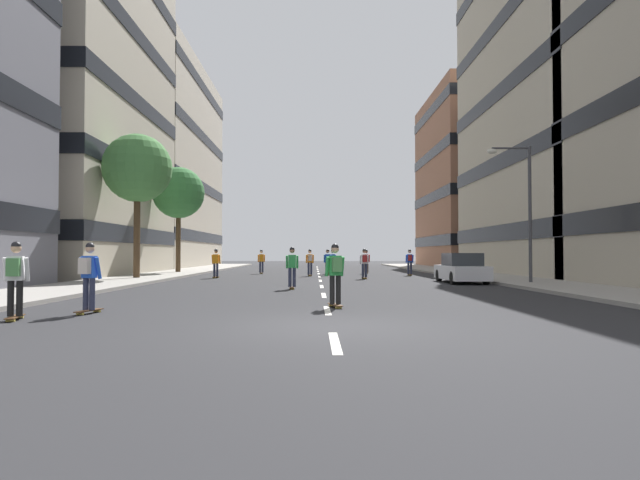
% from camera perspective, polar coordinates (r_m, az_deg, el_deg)
% --- Properties ---
extents(ground_plane, '(137.75, 137.75, 0.00)m').
position_cam_1_polar(ground_plane, '(33.90, -0.07, -4.00)').
color(ground_plane, '#28282B').
extents(sidewalk_left, '(3.98, 63.14, 0.14)m').
position_cam_1_polar(sidewalk_left, '(38.10, -15.94, -3.56)').
color(sidewalk_left, '#9E9991').
rests_on(sidewalk_left, ground_plane).
extents(sidewalk_right, '(3.98, 63.14, 0.14)m').
position_cam_1_polar(sidewalk_right, '(38.29, 15.62, -3.55)').
color(sidewalk_right, '#9E9991').
rests_on(sidewalk_right, ground_plane).
extents(lane_markings, '(0.16, 52.20, 0.01)m').
position_cam_1_polar(lane_markings, '(33.94, -0.07, -3.99)').
color(lane_markings, silver).
rests_on(lane_markings, ground_plane).
extents(building_left_mid, '(12.18, 17.86, 36.35)m').
position_cam_1_polar(building_left_mid, '(43.87, -26.81, 21.17)').
color(building_left_mid, '#B2A893').
rests_on(building_left_mid, ground_plane).
extents(building_left_far, '(12.18, 23.40, 21.69)m').
position_cam_1_polar(building_left_far, '(60.54, -18.16, 7.58)').
color(building_left_far, '#BCB29E').
rests_on(building_left_far, ground_plane).
extents(building_right_mid, '(12.18, 19.51, 24.16)m').
position_cam_1_polar(building_right_mid, '(42.23, 26.47, 13.33)').
color(building_right_mid, '#BCB29E').
rests_on(building_right_mid, ground_plane).
extents(building_right_far, '(12.18, 17.11, 18.78)m').
position_cam_1_polar(building_right_far, '(60.54, 17.47, 6.19)').
color(building_right_far, '#9E6B51').
rests_on(building_right_far, ground_plane).
extents(parked_car_near, '(1.82, 4.40, 1.52)m').
position_cam_1_polar(parked_car_near, '(27.80, 15.07, -3.07)').
color(parked_car_near, silver).
rests_on(parked_car_near, ground_plane).
extents(street_tree_near, '(3.86, 3.86, 8.13)m').
position_cam_1_polar(street_tree_near, '(31.81, -19.17, 7.29)').
color(street_tree_near, '#4C3823').
rests_on(street_tree_near, sidewalk_left).
extents(street_tree_mid, '(3.78, 3.78, 7.74)m').
position_cam_1_polar(street_tree_mid, '(40.39, -15.07, 4.91)').
color(street_tree_mid, '#4C3823').
rests_on(street_tree_mid, sidewalk_left).
extents(streetlamp_right, '(2.13, 0.30, 6.50)m').
position_cam_1_polar(streetlamp_right, '(26.97, 21.06, 4.24)').
color(streetlamp_right, '#3F3F44').
rests_on(streetlamp_right, sidewalk_right).
extents(skater_0, '(0.55, 0.91, 1.78)m').
position_cam_1_polar(skater_0, '(31.00, 4.83, -2.35)').
color(skater_0, brown).
rests_on(skater_0, ground_plane).
extents(skater_1, '(0.54, 0.91, 1.78)m').
position_cam_1_polar(skater_1, '(37.92, 0.81, -2.24)').
color(skater_1, brown).
rests_on(skater_1, ground_plane).
extents(skater_2, '(0.54, 0.91, 1.78)m').
position_cam_1_polar(skater_2, '(39.12, 5.04, -2.16)').
color(skater_2, brown).
rests_on(skater_2, ground_plane).
extents(skater_3, '(0.54, 0.91, 1.78)m').
position_cam_1_polar(skater_3, '(35.99, 0.86, -2.28)').
color(skater_3, brown).
rests_on(skater_3, ground_plane).
extents(skater_4, '(0.57, 0.92, 1.78)m').
position_cam_1_polar(skater_4, '(14.64, 1.68, -3.38)').
color(skater_4, brown).
rests_on(skater_4, ground_plane).
extents(skater_5, '(0.55, 0.92, 1.78)m').
position_cam_1_polar(skater_5, '(34.73, -1.10, -2.26)').
color(skater_5, brown).
rests_on(skater_5, ground_plane).
extents(skater_6, '(0.57, 0.92, 1.78)m').
position_cam_1_polar(skater_6, '(13.71, -30.12, -3.32)').
color(skater_6, brown).
rests_on(skater_6, ground_plane).
extents(skater_7, '(0.55, 0.92, 1.78)m').
position_cam_1_polar(skater_7, '(39.61, 1.35, -2.20)').
color(skater_7, brown).
rests_on(skater_7, ground_plane).
extents(skater_8, '(0.57, 0.92, 1.78)m').
position_cam_1_polar(skater_8, '(14.35, -23.76, -3.30)').
color(skater_8, brown).
rests_on(skater_8, ground_plane).
extents(skater_9, '(0.55, 0.92, 1.78)m').
position_cam_1_polar(skater_9, '(32.60, -11.21, -2.34)').
color(skater_9, brown).
rests_on(skater_9, ground_plane).
extents(skater_10, '(0.53, 0.90, 1.78)m').
position_cam_1_polar(skater_10, '(36.18, 9.69, -2.21)').
color(skater_10, brown).
rests_on(skater_10, ground_plane).
extents(skater_11, '(0.53, 0.90, 1.78)m').
position_cam_1_polar(skater_11, '(22.20, -3.04, -2.80)').
color(skater_11, brown).
rests_on(skater_11, ground_plane).
extents(skater_12, '(0.56, 0.92, 1.78)m').
position_cam_1_polar(skater_12, '(38.96, -6.37, -2.21)').
color(skater_12, brown).
rests_on(skater_12, ground_plane).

